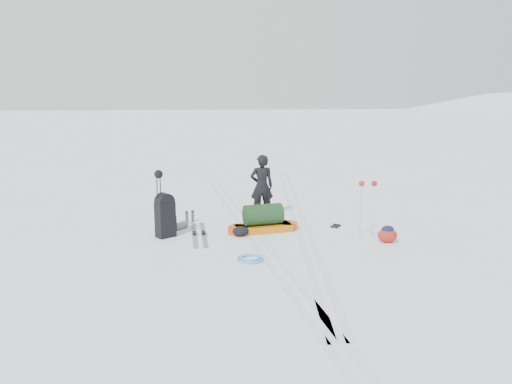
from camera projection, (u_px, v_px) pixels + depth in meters
ground at (254, 236)px, 10.87m from camera, size 200.00×200.00×0.00m
ski_tracks at (274, 225)px, 11.80m from camera, size 3.38×17.97×0.01m
skier at (262, 186)px, 12.42m from camera, size 0.58×0.38×1.59m
pulk_sled at (263, 221)px, 11.21m from camera, size 1.69×0.75×0.63m
expedition_rucksack at (167, 216)px, 10.80m from camera, size 0.73×1.03×0.97m
ski_poles_black at (159, 183)px, 10.47m from camera, size 0.19×0.19×1.49m
ski_poles_silver at (368, 190)px, 10.67m from camera, size 0.39×0.16×1.23m
touring_skis_grey at (199, 234)px, 10.97m from camera, size 0.32×2.03×0.07m
touring_skis_white at (336, 227)px, 11.56m from camera, size 1.53×1.23×0.06m
rope_coil at (250, 258)px, 9.30m from camera, size 0.65×0.65×0.06m
small_daypack at (387, 234)px, 10.38m from camera, size 0.44×0.34×0.35m
thermos_pair at (190, 217)px, 12.00m from camera, size 0.23×0.26×0.30m
stuff_sack at (241, 231)px, 10.84m from camera, size 0.40×0.33×0.22m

